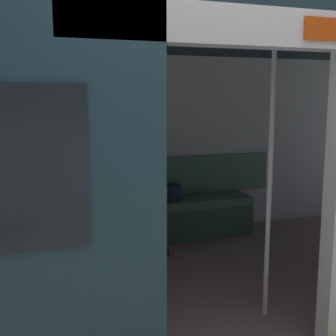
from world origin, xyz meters
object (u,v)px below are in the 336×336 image
bench_seat (137,213)px  person_seated (136,184)px  book (100,204)px  train_car (163,113)px  handbag (169,192)px  grab_pole_door (145,190)px  grab_pole_far (270,180)px

bench_seat → person_seated: 0.33m
book → train_car: bearing=89.9°
bench_seat → person_seated: person_seated is taller
person_seated → book: person_seated is taller
train_car → person_seated: (-0.06, -1.05, -0.79)m
train_car → handbag: (-0.45, -1.14, -0.93)m
grab_pole_door → handbag: bearing=-113.7°
handbag → grab_pole_door: bearing=66.3°
train_car → grab_pole_far: 1.03m
person_seated → bench_seat: bearing=-103.7°
person_seated → book: 0.44m
handbag → grab_pole_door: grab_pole_door is taller
bench_seat → grab_pole_door: grab_pole_door is taller
bench_seat → grab_pole_far: (-0.46, 1.87, 0.67)m
person_seated → grab_pole_far: 1.91m
train_car → person_seated: 1.32m
handbag → grab_pole_far: 1.97m
bench_seat → book: (0.39, -0.04, 0.12)m
grab_pole_door → book: bearing=-92.0°
person_seated → grab_pole_door: grab_pole_door is taller
person_seated → book: (0.38, -0.09, -0.21)m
train_car → book: 1.56m
grab_pole_far → book: bearing=-65.7°
train_car → handbag: train_car is taller
book → grab_pole_door: bearing=72.1°
train_car → grab_pole_door: size_ratio=3.14×
train_car → grab_pole_door: train_car is taller
train_car → bench_seat: 1.57m
grab_pole_door → grab_pole_far: size_ratio=1.00×
grab_pole_far → bench_seat: bearing=-76.0°
handbag → grab_pole_far: size_ratio=0.13×
person_seated → handbag: (-0.40, -0.09, -0.14)m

